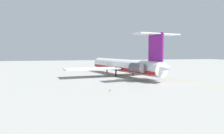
{
  "coord_description": "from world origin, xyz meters",
  "views": [
    {
      "loc": [
        -73.19,
        35.15,
        8.59
      ],
      "look_at": [
        -1.14,
        16.7,
        3.26
      ],
      "focal_mm": 33.64,
      "sensor_mm": 36.0,
      "label": 1
    }
  ],
  "objects_px": {
    "safety_cone_nose": "(110,90)",
    "ground_crew_near_nose": "(139,67)",
    "main_jetliner": "(125,66)",
    "ground_crew_near_tail": "(124,67)"
  },
  "relations": [
    {
      "from": "ground_crew_near_tail",
      "to": "safety_cone_nose",
      "type": "relative_size",
      "value": 2.99
    },
    {
      "from": "ground_crew_near_tail",
      "to": "safety_cone_nose",
      "type": "bearing_deg",
      "value": -40.8
    },
    {
      "from": "main_jetliner",
      "to": "safety_cone_nose",
      "type": "height_order",
      "value": "main_jetliner"
    },
    {
      "from": "main_jetliner",
      "to": "ground_crew_near_nose",
      "type": "height_order",
      "value": "main_jetliner"
    },
    {
      "from": "safety_cone_nose",
      "to": "ground_crew_near_nose",
      "type": "bearing_deg",
      "value": -27.47
    },
    {
      "from": "ground_crew_near_nose",
      "to": "ground_crew_near_tail",
      "type": "bearing_deg",
      "value": -57.32
    },
    {
      "from": "safety_cone_nose",
      "to": "main_jetliner",
      "type": "bearing_deg",
      "value": -24.2
    },
    {
      "from": "main_jetliner",
      "to": "ground_crew_near_tail",
      "type": "distance_m",
      "value": 29.35
    },
    {
      "from": "ground_crew_near_nose",
      "to": "safety_cone_nose",
      "type": "height_order",
      "value": "ground_crew_near_nose"
    },
    {
      "from": "main_jetliner",
      "to": "ground_crew_near_nose",
      "type": "xyz_separation_m",
      "value": [
        30.01,
        -17.47,
        -2.7
      ]
    }
  ]
}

